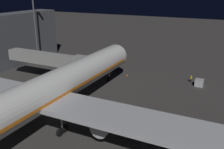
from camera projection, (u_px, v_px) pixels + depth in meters
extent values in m
plane|color=#383533|center=(64.00, 112.00, 45.96)|extent=(320.00, 320.00, 0.00)
cylinder|color=silver|center=(38.00, 96.00, 39.12)|extent=(5.45, 54.46, 5.45)
sphere|color=silver|center=(116.00, 56.00, 62.17)|extent=(5.34, 5.34, 5.34)
cube|color=orange|center=(38.00, 98.00, 39.25)|extent=(5.51, 52.28, 0.50)
cube|color=black|center=(113.00, 53.00, 60.48)|extent=(3.00, 1.40, 0.90)
cube|color=#B7BABF|center=(43.00, 99.00, 40.27)|extent=(59.81, 7.07, 0.70)
cylinder|color=#B7BABF|center=(107.00, 122.00, 37.16)|extent=(2.71, 4.98, 2.71)
cylinder|color=black|center=(114.00, 115.00, 39.27)|extent=(2.31, 0.15, 2.31)
cylinder|color=#B7BABF|center=(1.00, 95.00, 46.26)|extent=(2.71, 4.98, 2.71)
cylinder|color=black|center=(12.00, 91.00, 48.37)|extent=(2.31, 0.15, 2.31)
cylinder|color=#B7BABF|center=(109.00, 72.00, 60.23)|extent=(0.28, 0.28, 2.14)
cylinder|color=black|center=(109.00, 79.00, 60.77)|extent=(0.45, 1.20, 1.20)
cylinder|color=#B7BABF|center=(62.00, 120.00, 38.36)|extent=(0.28, 0.28, 2.14)
cylinder|color=black|center=(65.00, 128.00, 39.45)|extent=(0.45, 1.20, 1.20)
cylinder|color=black|center=(60.00, 132.00, 38.35)|extent=(0.45, 1.20, 1.20)
cylinder|color=#B7BABF|center=(20.00, 109.00, 41.92)|extent=(0.28, 0.28, 2.14)
cylinder|color=black|center=(24.00, 117.00, 43.01)|extent=(0.45, 1.20, 1.20)
cylinder|color=black|center=(18.00, 120.00, 41.91)|extent=(0.45, 1.20, 1.20)
cube|color=#9E9E99|center=(44.00, 58.00, 59.95)|extent=(19.85, 2.60, 2.50)
cube|color=#9E9E99|center=(79.00, 63.00, 55.74)|extent=(3.20, 3.40, 3.00)
cube|color=black|center=(85.00, 64.00, 55.15)|extent=(0.70, 3.20, 2.70)
cylinder|color=#B7BABF|center=(76.00, 77.00, 57.25)|extent=(0.56, 0.56, 4.21)
cylinder|color=black|center=(79.00, 85.00, 57.58)|extent=(0.25, 0.60, 0.60)
cylinder|color=black|center=(74.00, 84.00, 58.08)|extent=(0.25, 0.60, 0.60)
cylinder|color=#59595E|center=(36.00, 31.00, 72.30)|extent=(0.40, 0.40, 19.14)
cube|color=#B7BABF|center=(199.00, 83.00, 57.73)|extent=(1.82, 1.75, 1.57)
cylinder|color=black|center=(191.00, 80.00, 60.20)|extent=(0.28, 0.28, 0.85)
cylinder|color=yellow|center=(191.00, 78.00, 59.97)|extent=(0.40, 0.40, 0.57)
sphere|color=tan|center=(191.00, 76.00, 59.84)|extent=(0.24, 0.24, 0.24)
sphere|color=orange|center=(191.00, 76.00, 59.83)|extent=(0.23, 0.23, 0.23)
cone|color=orange|center=(127.00, 75.00, 64.60)|extent=(0.36, 0.36, 0.55)
cone|color=orange|center=(111.00, 72.00, 66.46)|extent=(0.36, 0.36, 0.55)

